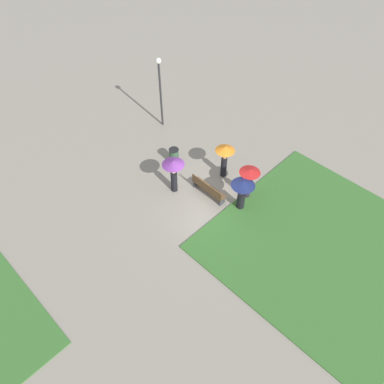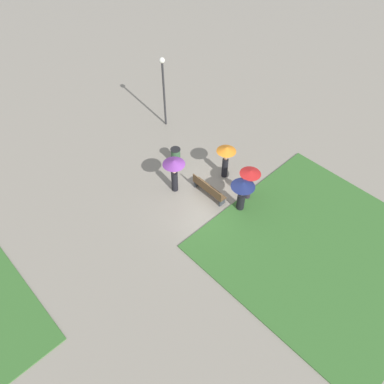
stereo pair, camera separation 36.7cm
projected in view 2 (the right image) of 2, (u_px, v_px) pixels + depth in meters
ground_plane at (206, 199)px, 18.72m from camera, size 90.00×90.00×0.00m
lawn_patch_near at (322, 249)px, 16.66m from camera, size 9.08×9.14×0.06m
park_bench at (208, 189)px, 18.54m from camera, size 1.98×0.44×0.90m
lamp_post at (163, 83)px, 20.90m from camera, size 0.32×0.32×4.32m
trash_bin at (176, 156)px, 20.27m from camera, size 0.55×0.55×0.91m
crowd_person_orange at (226, 155)px, 18.83m from camera, size 1.00×1.00×1.95m
crowd_person_purple at (174, 169)px, 18.10m from camera, size 1.10×1.10×1.99m
crowd_person_red at (249, 179)px, 17.86m from camera, size 1.02×1.02×1.85m
crowd_person_navy at (242, 190)px, 17.33m from camera, size 1.14×1.14×1.82m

